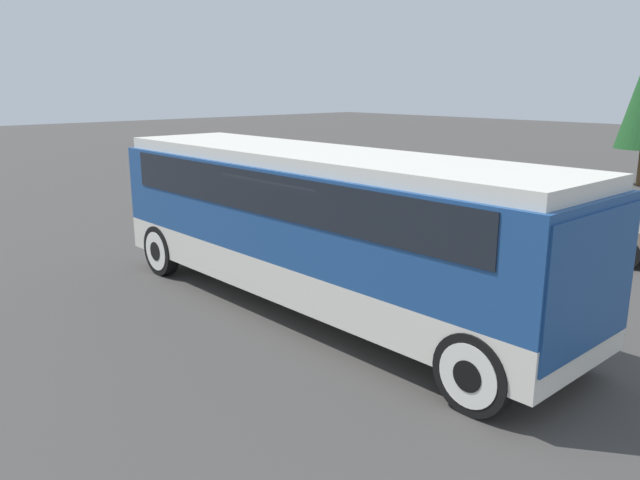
{
  "coord_description": "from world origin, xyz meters",
  "views": [
    {
      "loc": [
        8.04,
        -7.27,
        4.01
      ],
      "look_at": [
        0.0,
        0.0,
        1.3
      ],
      "focal_mm": 35.0,
      "sensor_mm": 36.0,
      "label": 1
    }
  ],
  "objects_px": {
    "tour_bus": "(324,216)",
    "parked_car_near": "(466,198)",
    "parked_car_mid": "(572,220)",
    "parked_car_far": "(364,198)"
  },
  "relations": [
    {
      "from": "tour_bus",
      "to": "parked_car_near",
      "type": "xyz_separation_m",
      "value": [
        -2.95,
        8.58,
        -1.08
      ]
    },
    {
      "from": "parked_car_mid",
      "to": "parked_car_far",
      "type": "relative_size",
      "value": 0.99
    },
    {
      "from": "parked_car_mid",
      "to": "parked_car_near",
      "type": "bearing_deg",
      "value": 167.04
    },
    {
      "from": "parked_car_near",
      "to": "parked_car_far",
      "type": "relative_size",
      "value": 0.95
    },
    {
      "from": "parked_car_near",
      "to": "tour_bus",
      "type": "bearing_deg",
      "value": -71.06
    },
    {
      "from": "tour_bus",
      "to": "parked_car_near",
      "type": "relative_size",
      "value": 2.41
    },
    {
      "from": "tour_bus",
      "to": "parked_car_mid",
      "type": "relative_size",
      "value": 2.29
    },
    {
      "from": "parked_car_far",
      "to": "tour_bus",
      "type": "bearing_deg",
      "value": -51.17
    },
    {
      "from": "tour_bus",
      "to": "parked_car_far",
      "type": "xyz_separation_m",
      "value": [
        -5.05,
        6.27,
        -1.1
      ]
    },
    {
      "from": "parked_car_mid",
      "to": "parked_car_far",
      "type": "distance_m",
      "value": 6.06
    }
  ]
}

